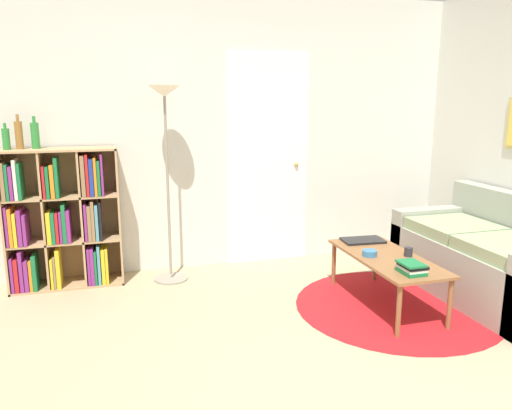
% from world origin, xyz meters
% --- Properties ---
extents(wall_back, '(7.45, 0.11, 2.60)m').
position_xyz_m(wall_back, '(0.01, 2.75, 1.29)').
color(wall_back, silver).
rests_on(wall_back, ground_plane).
extents(rug, '(1.61, 1.61, 0.01)m').
position_xyz_m(rug, '(0.97, 1.28, 0.00)').
color(rug, '#B2191E').
rests_on(rug, ground_plane).
extents(bookshelf, '(0.94, 0.34, 1.21)m').
position_xyz_m(bookshelf, '(-1.60, 2.53, 0.58)').
color(bookshelf, tan).
rests_on(bookshelf, ground_plane).
extents(floor_lamp, '(0.31, 0.31, 1.73)m').
position_xyz_m(floor_lamp, '(-0.69, 2.40, 1.36)').
color(floor_lamp, gray).
rests_on(floor_lamp, ground_plane).
extents(couch, '(0.83, 1.61, 0.84)m').
position_xyz_m(couch, '(1.85, 1.28, 0.30)').
color(couch, gray).
rests_on(couch, ground_plane).
extents(coffee_table, '(0.49, 1.12, 0.41)m').
position_xyz_m(coffee_table, '(0.89, 1.35, 0.37)').
color(coffee_table, brown).
rests_on(coffee_table, ground_plane).
extents(laptop, '(0.37, 0.24, 0.02)m').
position_xyz_m(laptop, '(0.91, 1.77, 0.42)').
color(laptop, black).
rests_on(laptop, coffee_table).
extents(bowl, '(0.12, 0.12, 0.05)m').
position_xyz_m(bowl, '(0.76, 1.39, 0.43)').
color(bowl, teal).
rests_on(bowl, coffee_table).
extents(book_stack_on_table, '(0.17, 0.20, 0.08)m').
position_xyz_m(book_stack_on_table, '(0.85, 0.95, 0.45)').
color(book_stack_on_table, '#196B38').
rests_on(book_stack_on_table, coffee_table).
extents(cup, '(0.07, 0.07, 0.07)m').
position_xyz_m(cup, '(1.05, 1.30, 0.44)').
color(cup, '#28282D').
rests_on(cup, coffee_table).
extents(bottle_left, '(0.06, 0.06, 0.22)m').
position_xyz_m(bottle_left, '(-1.97, 2.53, 1.30)').
color(bottle_left, '#2D8438').
rests_on(bottle_left, bookshelf).
extents(bottle_middle, '(0.06, 0.06, 0.28)m').
position_xyz_m(bottle_middle, '(-1.87, 2.56, 1.33)').
color(bottle_middle, olive).
rests_on(bottle_middle, bookshelf).
extents(bottle_right, '(0.07, 0.07, 0.27)m').
position_xyz_m(bottle_right, '(-1.75, 2.56, 1.32)').
color(bottle_right, '#2D8438').
rests_on(bottle_right, bookshelf).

